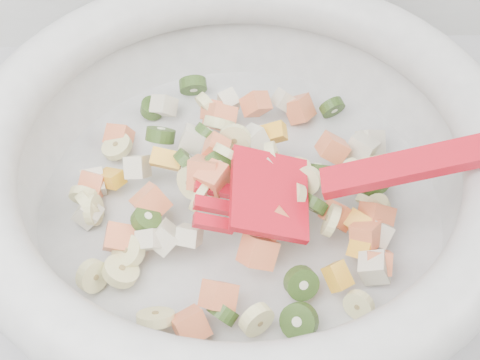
{
  "coord_description": "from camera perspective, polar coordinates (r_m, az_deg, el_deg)",
  "views": [
    {
      "loc": [
        -0.04,
        1.13,
        1.37
      ],
      "look_at": [
        -0.03,
        1.48,
        0.95
      ],
      "focal_mm": 50.0,
      "sensor_mm": 36.0,
      "label": 1
    }
  ],
  "objects": [
    {
      "name": "mixing_bowl",
      "position": [
        0.53,
        0.05,
        1.12
      ],
      "size": [
        0.51,
        0.44,
        0.16
      ],
      "color": "silver",
      "rests_on": "counter"
    }
  ]
}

